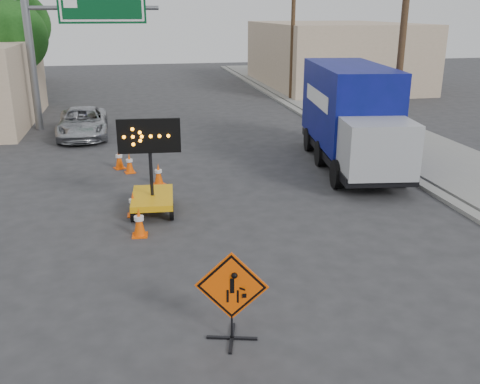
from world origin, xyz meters
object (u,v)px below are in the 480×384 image
object	(u,v)px
arrow_board	(152,192)
pickup_truck	(83,123)
construction_sign	(232,294)
box_truck	(351,122)

from	to	relation	value
arrow_board	pickup_truck	size ratio (longest dim) A/B	0.58
pickup_truck	construction_sign	bearing A→B (deg)	-79.34
box_truck	arrow_board	bearing A→B (deg)	-147.14
construction_sign	pickup_truck	distance (m)	17.35
construction_sign	box_truck	xyz separation A→B (m)	(6.33, 10.07, 0.75)
construction_sign	box_truck	world-z (taller)	box_truck
pickup_truck	box_truck	size ratio (longest dim) A/B	0.59
construction_sign	pickup_truck	world-z (taller)	construction_sign
arrow_board	box_truck	distance (m)	8.22
arrow_board	box_truck	size ratio (longest dim) A/B	0.35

